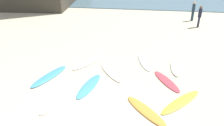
# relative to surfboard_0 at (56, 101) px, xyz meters

# --- Properties ---
(ground_plane) EXTENTS (120.00, 120.00, 0.00)m
(ground_plane) POSITION_rel_surfboard_0_xyz_m (1.66, -1.04, -0.03)
(ground_plane) COLOR beige
(surfboard_0) EXTENTS (1.01, 2.16, 0.07)m
(surfboard_0) POSITION_rel_surfboard_0_xyz_m (0.00, 0.00, 0.00)
(surfboard_0) COLOR silver
(surfboard_0) RESTS_ON ground_plane
(surfboard_1) EXTENTS (1.05, 2.40, 0.07)m
(surfboard_1) POSITION_rel_surfboard_0_xyz_m (1.13, 1.37, -0.00)
(surfboard_1) COLOR #4898E0
(surfboard_1) RESTS_ON ground_plane
(surfboard_2) EXTENTS (1.05, 2.28, 0.07)m
(surfboard_2) POSITION_rel_surfboard_0_xyz_m (3.69, 4.35, -0.00)
(surfboard_2) COLOR white
(surfboard_2) RESTS_ON ground_plane
(surfboard_3) EXTENTS (1.90, 2.09, 0.08)m
(surfboard_3) POSITION_rel_surfboard_0_xyz_m (3.82, -0.14, 0.01)
(surfboard_3) COLOR orange
(surfboard_3) RESTS_ON ground_plane
(surfboard_4) EXTENTS (1.67, 2.25, 0.09)m
(surfboard_4) POSITION_rel_surfboard_0_xyz_m (0.47, 3.81, 0.01)
(surfboard_4) COLOR white
(surfboard_4) RESTS_ON ground_plane
(surfboard_5) EXTENTS (1.45, 2.16, 0.07)m
(surfboard_5) POSITION_rel_surfboard_0_xyz_m (4.81, 2.35, 0.00)
(surfboard_5) COLOR #D44351
(surfboard_5) RESTS_ON ground_plane
(surfboard_6) EXTENTS (1.68, 2.15, 0.07)m
(surfboard_6) POSITION_rel_surfboard_0_xyz_m (1.99, 2.81, 0.00)
(surfboard_6) COLOR silver
(surfboard_6) RESTS_ON ground_plane
(surfboard_7) EXTENTS (2.07, 2.25, 0.07)m
(surfboard_7) POSITION_rel_surfboard_0_xyz_m (5.29, 0.69, 0.00)
(surfboard_7) COLOR yellow
(surfboard_7) RESTS_ON ground_plane
(surfboard_8) EXTENTS (0.64, 2.13, 0.08)m
(surfboard_8) POSITION_rel_surfboard_0_xyz_m (5.41, 3.92, 0.01)
(surfboard_8) COLOR silver
(surfboard_8) RESTS_ON ground_plane
(surfboard_9) EXTENTS (1.38, 2.61, 0.09)m
(surfboard_9) POSITION_rel_surfboard_0_xyz_m (-1.09, 1.99, 0.01)
(surfboard_9) COLOR #4BA2DC
(surfboard_9) RESTS_ON ground_plane
(beachgoer_near) EXTENTS (0.36, 0.36, 1.79)m
(beachgoer_near) POSITION_rel_surfboard_0_xyz_m (8.04, 11.87, 0.97)
(beachgoer_near) COLOR #191E33
(beachgoer_near) RESTS_ON ground_plane
(beachgoer_mid) EXTENTS (0.39, 0.39, 1.74)m
(beachgoer_mid) POSITION_rel_surfboard_0_xyz_m (7.87, 13.84, 0.94)
(beachgoer_mid) COLOR #1E3342
(beachgoer_mid) RESTS_ON ground_plane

